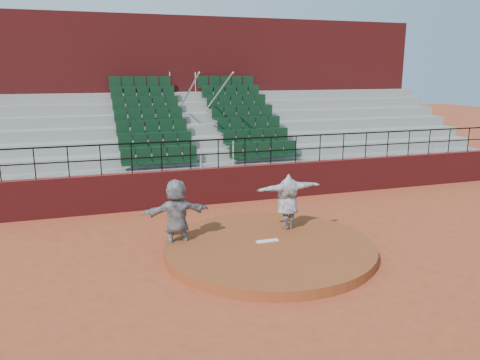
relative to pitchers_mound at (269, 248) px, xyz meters
name	(u,v)px	position (x,y,z in m)	size (l,w,h in m)	color
ground	(269,252)	(0.00, 0.00, -0.12)	(90.00, 90.00, 0.00)	#A54225
pitchers_mound	(269,248)	(0.00, 0.00, 0.00)	(5.50, 5.50, 0.25)	brown
pitching_rubber	(267,241)	(0.00, 0.15, 0.14)	(0.60, 0.15, 0.03)	white
boundary_wall	(219,185)	(0.00, 5.00, 0.53)	(24.00, 0.30, 1.30)	maroon
wall_railing	(218,147)	(0.00, 5.00, 1.90)	(24.04, 0.05, 1.03)	black
seating_deck	(196,148)	(0.00, 8.65, 1.31)	(24.00, 5.97, 4.63)	gray
press_box_facade	(177,94)	(0.00, 12.60, 3.43)	(24.00, 3.00, 7.10)	maroon
pitcher	(288,202)	(0.90, 0.93, 0.93)	(1.97, 0.54, 1.60)	black
fielder	(177,215)	(-2.26, 0.93, 0.85)	(1.80, 0.57, 1.94)	black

